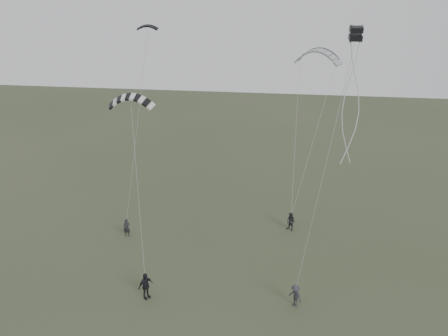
% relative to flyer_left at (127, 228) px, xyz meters
% --- Properties ---
extents(ground, '(140.00, 140.00, 0.00)m').
position_rel_flyer_left_xyz_m(ground, '(7.45, -5.81, -0.77)').
color(ground, '#374029').
rests_on(ground, ground).
extents(flyer_left, '(0.62, 0.47, 1.54)m').
position_rel_flyer_left_xyz_m(flyer_left, '(0.00, 0.00, 0.00)').
color(flyer_left, black).
rests_on(flyer_left, ground).
extents(flyer_right, '(0.99, 0.93, 1.61)m').
position_rel_flyer_left_xyz_m(flyer_right, '(13.46, 3.23, 0.04)').
color(flyer_right, '#222327').
rests_on(flyer_right, ground).
extents(flyer_center, '(1.01, 1.15, 1.86)m').
position_rel_flyer_left_xyz_m(flyer_center, '(4.25, -7.62, 0.16)').
color(flyer_center, black).
rests_on(flyer_center, ground).
extents(flyer_far, '(1.12, 1.10, 1.54)m').
position_rel_flyer_left_xyz_m(flyer_far, '(13.95, -6.85, 0.00)').
color(flyer_far, '#2C2D32').
rests_on(flyer_far, ground).
extents(kite_dark_small, '(1.73, 0.74, 0.64)m').
position_rel_flyer_left_xyz_m(kite_dark_small, '(1.12, 4.94, 15.80)').
color(kite_dark_small, black).
rests_on(kite_dark_small, flyer_left).
extents(kite_pale_large, '(4.41, 3.10, 1.89)m').
position_rel_flyer_left_xyz_m(kite_pale_large, '(14.96, 9.54, 13.66)').
color(kite_pale_large, '#97999B').
rests_on(kite_pale_large, flyer_right).
extents(kite_striped, '(3.19, 1.40, 1.41)m').
position_rel_flyer_left_xyz_m(kite_striped, '(2.05, -2.20, 11.49)').
color(kite_striped, black).
rests_on(kite_striped, flyer_center).
extents(kite_box, '(0.72, 0.82, 0.84)m').
position_rel_flyer_left_xyz_m(kite_box, '(16.36, -4.17, 15.91)').
color(kite_box, black).
rests_on(kite_box, flyer_far).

